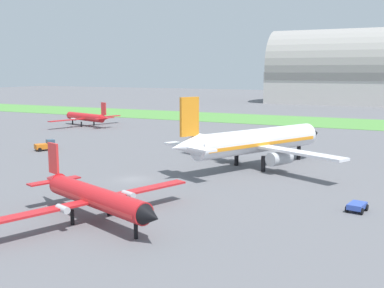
% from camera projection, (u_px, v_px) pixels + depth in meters
% --- Properties ---
extents(ground_plane, '(600.00, 600.00, 0.00)m').
position_uv_depth(ground_plane, '(133.00, 180.00, 63.96)').
color(ground_plane, slate).
extents(grass_taxiway_strip, '(360.00, 28.00, 0.08)m').
position_uv_depth(grass_taxiway_strip, '(291.00, 121.00, 139.30)').
color(grass_taxiway_strip, '#549342').
rests_on(grass_taxiway_strip, ground_plane).
extents(airplane_midfield_jet, '(29.28, 29.17, 11.13)m').
position_uv_depth(airplane_midfield_jet, '(255.00, 141.00, 71.34)').
color(airplane_midfield_jet, white).
rests_on(airplane_midfield_jet, ground_plane).
extents(airplane_foreground_turboprop, '(19.04, 21.99, 6.88)m').
position_uv_depth(airplane_foreground_turboprop, '(94.00, 196.00, 45.84)').
color(airplane_foreground_turboprop, red).
rests_on(airplane_foreground_turboprop, ground_plane).
extents(airplane_taxiing_turboprop, '(18.65, 21.60, 6.63)m').
position_uv_depth(airplane_taxiing_turboprop, '(86.00, 117.00, 125.37)').
color(airplane_taxiing_turboprop, red).
rests_on(airplane_taxiing_turboprop, ground_plane).
extents(baggage_cart_midfield, '(2.14, 2.65, 0.90)m').
position_uv_depth(baggage_cart_midfield, '(357.00, 206.00, 49.40)').
color(baggage_cart_midfield, '#334FB2').
rests_on(baggage_cart_midfield, ground_plane).
extents(pushback_tug_by_runway, '(3.41, 4.01, 1.95)m').
position_uv_depth(pushback_tug_by_runway, '(46.00, 145.00, 87.39)').
color(pushback_tug_by_runway, orange).
rests_on(pushback_tug_by_runway, ground_plane).
extents(hangar_distant, '(67.88, 31.77, 32.77)m').
position_uv_depth(hangar_distant, '(348.00, 72.00, 208.05)').
color(hangar_distant, '#BCB7B2').
rests_on(hangar_distant, ground_plane).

